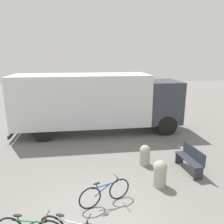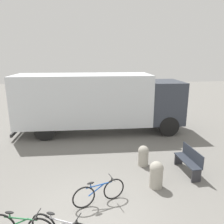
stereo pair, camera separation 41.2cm
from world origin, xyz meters
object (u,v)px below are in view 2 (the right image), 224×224
(park_bench, at_px, (189,160))
(bollard_far_bench, at_px, (143,155))
(bicycle_far, at_px, (99,192))
(delivery_truck, at_px, (98,100))
(bollard_near_bench, at_px, (156,174))

(park_bench, xyz_separation_m, bollard_far_bench, (-1.56, 0.74, -0.07))
(park_bench, bearing_deg, bollard_far_bench, 61.06)
(park_bench, xyz_separation_m, bicycle_far, (-3.44, -1.42, -0.14))
(bicycle_far, bearing_deg, park_bench, 3.55)
(delivery_truck, distance_m, park_bench, 6.01)
(delivery_truck, height_order, bollard_far_bench, delivery_truck)
(bicycle_far, bearing_deg, bollard_near_bench, -0.55)
(bicycle_far, relative_size, bollard_far_bench, 1.89)
(park_bench, height_order, bollard_near_bench, park_bench)
(park_bench, distance_m, bicycle_far, 3.72)
(delivery_truck, bearing_deg, park_bench, -56.76)
(park_bench, xyz_separation_m, bollard_near_bench, (-1.51, -0.78, -0.02))
(delivery_truck, xyz_separation_m, park_bench, (3.14, -4.95, -1.34))
(delivery_truck, distance_m, bollard_near_bench, 6.11)
(park_bench, distance_m, bollard_far_bench, 1.73)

